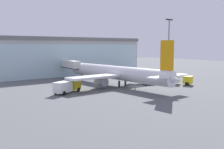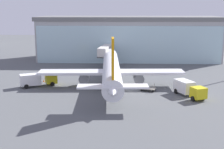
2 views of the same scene
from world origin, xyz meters
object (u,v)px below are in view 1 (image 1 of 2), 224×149
at_px(jet_bridge, 68,65).
at_px(apron_light_mast, 169,42).
at_px(baggage_cart, 149,83).
at_px(safety_cone_wingtip, 60,89).
at_px(fuel_truck, 177,79).
at_px(catering_truck, 67,86).
at_px(airplane, 117,73).
at_px(safety_cone_nose, 135,88).

relative_size(jet_bridge, apron_light_mast, 0.74).
relative_size(apron_light_mast, baggage_cart, 6.34).
xyz_separation_m(apron_light_mast, safety_cone_wingtip, (-47.29, -9.80, -11.36)).
relative_size(jet_bridge, fuel_truck, 1.93).
xyz_separation_m(catering_truck, fuel_truck, (29.55, -5.40, 0.00)).
xyz_separation_m(fuel_truck, baggage_cart, (-7.16, 3.18, -0.97)).
relative_size(fuel_truck, baggage_cart, 2.42).
bearing_deg(airplane, jet_bridge, 2.76).
xyz_separation_m(apron_light_mast, baggage_cart, (-25.08, -15.98, -11.14)).
xyz_separation_m(catering_truck, safety_cone_wingtip, (0.19, 3.96, -1.19)).
distance_m(apron_light_mast, baggage_cart, 31.75).
bearing_deg(catering_truck, baggage_cart, -32.25).
bearing_deg(safety_cone_wingtip, apron_light_mast, 11.71).
bearing_deg(safety_cone_wingtip, safety_cone_nose, -32.06).
bearing_deg(jet_bridge, baggage_cart, -153.28).
xyz_separation_m(apron_light_mast, airplane, (-32.43, -11.83, -8.33)).
height_order(apron_light_mast, safety_cone_wingtip, apron_light_mast).
bearing_deg(safety_cone_wingtip, fuel_truck, -17.68).
bearing_deg(airplane, safety_cone_wingtip, 77.80).
xyz_separation_m(catering_truck, safety_cone_nose, (14.97, -5.30, -1.19)).
distance_m(jet_bridge, fuel_truck, 33.98).
height_order(catering_truck, safety_cone_wingtip, catering_truck).
xyz_separation_m(baggage_cart, safety_cone_nose, (-7.43, -3.08, -0.23)).
bearing_deg(baggage_cart, catering_truck, 9.12).
bearing_deg(baggage_cart, safety_cone_nose, 37.31).
bearing_deg(fuel_truck, catering_truck, -125.88).
bearing_deg(catering_truck, fuel_truck, -36.94).
bearing_deg(jet_bridge, catering_truck, 158.07).
bearing_deg(airplane, fuel_truck, -121.21).
distance_m(apron_light_mast, catering_truck, 50.46).
distance_m(catering_truck, baggage_cart, 22.53).
xyz_separation_m(apron_light_mast, safety_cone_nose, (-32.51, -19.06, -11.36)).
height_order(jet_bridge, safety_cone_nose, jet_bridge).
relative_size(fuel_truck, safety_cone_wingtip, 13.70).
xyz_separation_m(jet_bridge, apron_light_mast, (35.18, -9.98, 7.32)).
distance_m(jet_bridge, catering_truck, 26.88).
relative_size(airplane, safety_cone_nose, 71.58).
bearing_deg(baggage_cart, apron_light_mast, -132.71).
bearing_deg(catering_truck, safety_cone_wingtip, 60.71).
height_order(baggage_cart, safety_cone_wingtip, baggage_cart).
height_order(apron_light_mast, fuel_truck, apron_light_mast).
xyz_separation_m(baggage_cart, safety_cone_wingtip, (-22.21, 6.18, -0.23)).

